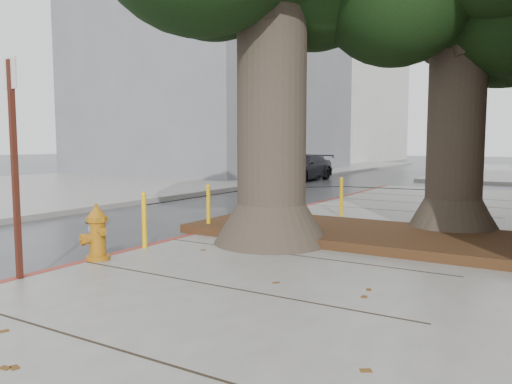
# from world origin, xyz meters

# --- Properties ---
(ground) EXTENTS (140.00, 140.00, 0.00)m
(ground) POSITION_xyz_m (0.00, 0.00, 0.00)
(ground) COLOR #28282B
(ground) RESTS_ON ground
(sidewalk_opposite) EXTENTS (14.00, 60.00, 0.15)m
(sidewalk_opposite) POSITION_xyz_m (-14.00, 10.00, 0.07)
(sidewalk_opposite) COLOR slate
(sidewalk_opposite) RESTS_ON ground
(curb_red) EXTENTS (0.14, 26.00, 0.16)m
(curb_red) POSITION_xyz_m (-2.00, 2.50, 0.07)
(curb_red) COLOR maroon
(curb_red) RESTS_ON ground
(planter_bed) EXTENTS (6.40, 2.60, 0.16)m
(planter_bed) POSITION_xyz_m (0.90, 3.90, 0.23)
(planter_bed) COLOR black
(planter_bed) RESTS_ON sidewalk_main
(building_far_grey) EXTENTS (12.00, 16.00, 12.00)m
(building_far_grey) POSITION_xyz_m (-15.00, 22.00, 6.00)
(building_far_grey) COLOR slate
(building_far_grey) RESTS_ON ground
(building_far_white) EXTENTS (12.00, 18.00, 15.00)m
(building_far_white) POSITION_xyz_m (-17.00, 45.00, 7.50)
(building_far_white) COLOR silver
(building_far_white) RESTS_ON ground
(bollard_ring) EXTENTS (3.79, 5.39, 0.95)m
(bollard_ring) POSITION_xyz_m (-0.87, 4.38, 0.66)
(bollard_ring) COLOR yellow
(bollard_ring) RESTS_ON sidewalk_main
(fire_hydrant) EXTENTS (0.46, 0.46, 0.85)m
(fire_hydrant) POSITION_xyz_m (-1.90, 0.19, 0.56)
(fire_hydrant) COLOR #B46D12
(fire_hydrant) RESTS_ON sidewalk_main
(signpost) EXTENTS (0.28, 0.07, 2.83)m
(signpost) POSITION_xyz_m (-1.95, -1.05, 1.75)
(signpost) COLOR #471911
(signpost) RESTS_ON sidewalk_main
(car_dark) EXTENTS (1.99, 4.58, 1.31)m
(car_dark) POSITION_xyz_m (-7.12, 18.01, 0.66)
(car_dark) COLOR black
(car_dark) RESTS_ON ground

